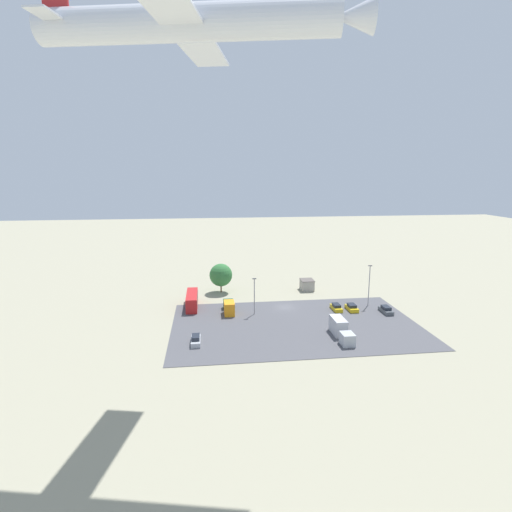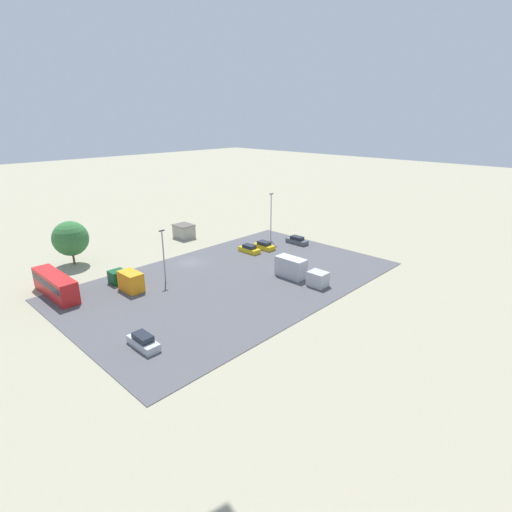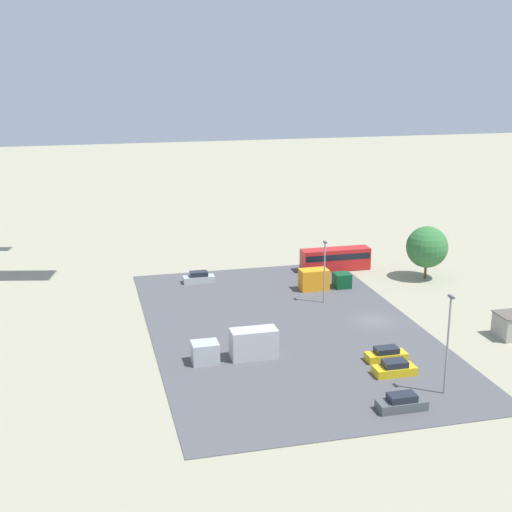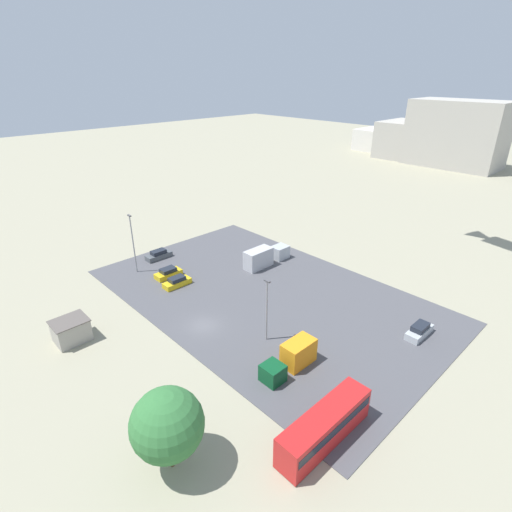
{
  "view_description": "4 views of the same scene",
  "coord_description": "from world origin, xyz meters",
  "px_view_note": "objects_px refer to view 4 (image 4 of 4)",
  "views": [
    {
      "loc": [
        18.14,
        89.66,
        31.46
      ],
      "look_at": [
        10.01,
        24.05,
        17.79
      ],
      "focal_mm": 28.0,
      "sensor_mm": 36.0,
      "label": 1
    },
    {
      "loc": [
        40.39,
        55.21,
        24.96
      ],
      "look_at": [
        -4.48,
        12.11,
        3.14
      ],
      "focal_mm": 28.0,
      "sensor_mm": 36.0,
      "label": 2
    },
    {
      "loc": [
        -77.1,
        34.4,
        31.6
      ],
      "look_at": [
        5.15,
        13.88,
        7.95
      ],
      "focal_mm": 50.0,
      "sensor_mm": 36.0,
      "label": 3
    },
    {
      "loc": [
        36.64,
        -25.37,
        30.84
      ],
      "look_at": [
        -0.87,
        10.49,
        6.56
      ],
      "focal_mm": 28.0,
      "sensor_mm": 36.0,
      "label": 4
    }
  ],
  "objects_px": {
    "parked_car_1": "(168,273)",
    "parked_car_3": "(159,255)",
    "parked_truck_1": "(265,257)",
    "parked_truck_0": "(291,358)",
    "parked_car_0": "(177,282)",
    "parked_car_2": "(419,331)",
    "shed_building": "(71,330)",
    "bus": "(325,425)"
  },
  "relations": [
    {
      "from": "parked_car_1",
      "to": "parked_car_3",
      "type": "bearing_deg",
      "value": 160.25
    },
    {
      "from": "parked_car_1",
      "to": "parked_truck_1",
      "type": "height_order",
      "value": "parked_truck_1"
    },
    {
      "from": "parked_truck_0",
      "to": "parked_truck_1",
      "type": "relative_size",
      "value": 0.78
    },
    {
      "from": "parked_car_0",
      "to": "parked_truck_1",
      "type": "bearing_deg",
      "value": -105.32
    },
    {
      "from": "parked_car_2",
      "to": "parked_truck_1",
      "type": "bearing_deg",
      "value": 179.6
    },
    {
      "from": "parked_car_0",
      "to": "parked_car_2",
      "type": "distance_m",
      "value": 35.6
    },
    {
      "from": "shed_building",
      "to": "parked_car_1",
      "type": "bearing_deg",
      "value": 109.11
    },
    {
      "from": "shed_building",
      "to": "parked_car_2",
      "type": "height_order",
      "value": "shed_building"
    },
    {
      "from": "parked_car_2",
      "to": "parked_truck_0",
      "type": "bearing_deg",
      "value": -113.73
    },
    {
      "from": "parked_car_2",
      "to": "parked_truck_1",
      "type": "distance_m",
      "value": 28.13
    },
    {
      "from": "parked_car_2",
      "to": "parked_car_3",
      "type": "bearing_deg",
      "value": -164.68
    },
    {
      "from": "parked_truck_1",
      "to": "shed_building",
      "type": "bearing_deg",
      "value": -92.6
    },
    {
      "from": "parked_car_1",
      "to": "parked_truck_0",
      "type": "height_order",
      "value": "parked_truck_0"
    },
    {
      "from": "bus",
      "to": "parked_car_1",
      "type": "bearing_deg",
      "value": 169.14
    },
    {
      "from": "shed_building",
      "to": "parked_car_3",
      "type": "bearing_deg",
      "value": 123.22
    },
    {
      "from": "bus",
      "to": "parked_car_1",
      "type": "relative_size",
      "value": 2.46
    },
    {
      "from": "bus",
      "to": "parked_car_2",
      "type": "relative_size",
      "value": 2.35
    },
    {
      "from": "parked_car_1",
      "to": "bus",
      "type": "bearing_deg",
      "value": -10.86
    },
    {
      "from": "parked_car_1",
      "to": "parked_car_2",
      "type": "bearing_deg",
      "value": 21.88
    },
    {
      "from": "bus",
      "to": "parked_car_2",
      "type": "xyz_separation_m",
      "value": [
        -1.37,
        21.5,
        -1.11
      ]
    },
    {
      "from": "parked_car_2",
      "to": "bus",
      "type": "bearing_deg",
      "value": -86.36
    },
    {
      "from": "parked_truck_1",
      "to": "parked_car_3",
      "type": "bearing_deg",
      "value": -141.2
    },
    {
      "from": "parked_car_3",
      "to": "parked_car_0",
      "type": "bearing_deg",
      "value": -16.78
    },
    {
      "from": "parked_car_0",
      "to": "parked_car_3",
      "type": "xyz_separation_m",
      "value": [
        -10.73,
        3.24,
        0.03
      ]
    },
    {
      "from": "bus",
      "to": "parked_truck_0",
      "type": "relative_size",
      "value": 1.47
    },
    {
      "from": "shed_building",
      "to": "parked_car_0",
      "type": "xyz_separation_m",
      "value": [
        -2.69,
        17.26,
        -0.77
      ]
    },
    {
      "from": "parked_car_1",
      "to": "parked_car_2",
      "type": "xyz_separation_m",
      "value": [
        35.79,
        14.37,
        0.04
      ]
    },
    {
      "from": "shed_building",
      "to": "parked_car_1",
      "type": "relative_size",
      "value": 0.96
    },
    {
      "from": "parked_car_1",
      "to": "parked_car_3",
      "type": "xyz_separation_m",
      "value": [
        -7.22,
        2.59,
        0.02
      ]
    },
    {
      "from": "shed_building",
      "to": "bus",
      "type": "height_order",
      "value": "bus"
    },
    {
      "from": "parked_car_1",
      "to": "parked_car_3",
      "type": "height_order",
      "value": "parked_car_3"
    },
    {
      "from": "parked_car_0",
      "to": "parked_car_1",
      "type": "xyz_separation_m",
      "value": [
        -3.51,
        0.64,
        0.01
      ]
    },
    {
      "from": "bus",
      "to": "parked_car_3",
      "type": "distance_m",
      "value": 45.44
    },
    {
      "from": "bus",
      "to": "parked_truck_1",
      "type": "height_order",
      "value": "bus"
    },
    {
      "from": "bus",
      "to": "parked_truck_1",
      "type": "distance_m",
      "value": 36.6
    },
    {
      "from": "parked_car_0",
      "to": "parked_car_3",
      "type": "bearing_deg",
      "value": -16.78
    },
    {
      "from": "parked_truck_0",
      "to": "parked_truck_1",
      "type": "distance_m",
      "value": 26.68
    },
    {
      "from": "parked_car_1",
      "to": "parked_car_0",
      "type": "bearing_deg",
      "value": -10.39
    },
    {
      "from": "bus",
      "to": "parked_car_1",
      "type": "distance_m",
      "value": 37.85
    },
    {
      "from": "parked_car_1",
      "to": "parked_car_2",
      "type": "distance_m",
      "value": 38.57
    },
    {
      "from": "parked_car_0",
      "to": "parked_car_1",
      "type": "relative_size",
      "value": 1.02
    },
    {
      "from": "parked_car_3",
      "to": "parked_truck_0",
      "type": "distance_m",
      "value": 36.12
    }
  ]
}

